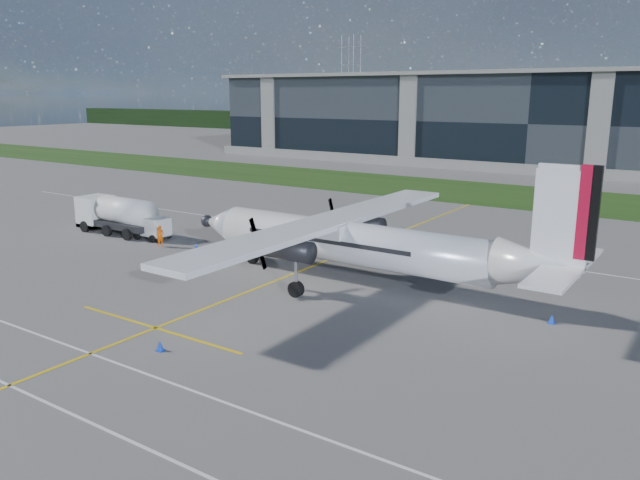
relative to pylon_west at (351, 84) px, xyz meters
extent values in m
plane|color=#585553|center=(80.00, -110.00, -15.00)|extent=(400.00, 400.00, 0.00)
cube|color=#1C4011|center=(80.00, -102.00, -14.98)|extent=(400.00, 18.00, 0.04)
cube|color=black|center=(80.00, -70.00, -7.50)|extent=(120.00, 20.00, 15.00)
cube|color=black|center=(80.00, -10.00, -12.00)|extent=(400.00, 6.00, 6.00)
cube|color=yellow|center=(83.00, -140.00, -14.99)|extent=(0.20, 70.00, 0.01)
imported|color=#F25907|center=(69.53, -143.49, -14.01)|extent=(0.68, 0.87, 1.97)
cone|color=#0C39D0|center=(72.56, -142.56, -14.75)|extent=(0.36, 0.36, 0.50)
cone|color=#0C39D0|center=(76.10, -141.35, -14.75)|extent=(0.36, 0.36, 0.50)
cone|color=#0C39D0|center=(85.78, -128.27, -14.75)|extent=(0.36, 0.36, 0.50)
cone|color=#0C39D0|center=(85.47, -157.89, -14.75)|extent=(0.36, 0.36, 0.50)
cone|color=#0C39D0|center=(100.11, -143.59, -14.75)|extent=(0.36, 0.36, 0.50)
camera|label=1|loc=(107.46, -176.71, -2.95)|focal=35.00mm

